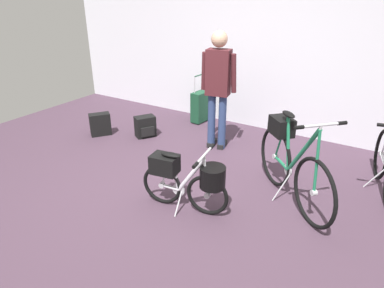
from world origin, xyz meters
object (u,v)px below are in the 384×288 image
(visitor_near_wall, at_px, (218,84))
(rolling_suitcase, at_px, (201,106))
(folding_bike_foreground, at_px, (188,178))
(backpack_on_floor, at_px, (145,127))
(handbag_on_floor, at_px, (100,124))
(display_bike_left, at_px, (291,161))

(visitor_near_wall, height_order, rolling_suitcase, visitor_near_wall)
(folding_bike_foreground, bearing_deg, backpack_on_floor, 141.11)
(folding_bike_foreground, bearing_deg, visitor_near_wall, 107.49)
(visitor_near_wall, relative_size, handbag_on_floor, 4.67)
(display_bike_left, bearing_deg, rolling_suitcase, 142.43)
(visitor_near_wall, height_order, handbag_on_floor, visitor_near_wall)
(folding_bike_foreground, distance_m, visitor_near_wall, 1.72)
(handbag_on_floor, bearing_deg, backpack_on_floor, 26.56)
(display_bike_left, height_order, handbag_on_floor, display_bike_left)
(backpack_on_floor, bearing_deg, rolling_suitcase, 68.50)
(backpack_on_floor, bearing_deg, folding_bike_foreground, -38.89)
(visitor_near_wall, bearing_deg, folding_bike_foreground, -72.51)
(display_bike_left, relative_size, visitor_near_wall, 0.67)
(display_bike_left, distance_m, rolling_suitcase, 2.60)
(display_bike_left, bearing_deg, visitor_near_wall, 149.45)
(folding_bike_foreground, distance_m, rolling_suitcase, 2.66)
(display_bike_left, xyz_separation_m, rolling_suitcase, (-2.05, 1.58, -0.18))
(rolling_suitcase, xyz_separation_m, backpack_on_floor, (-0.41, -1.03, -0.12))
(rolling_suitcase, height_order, backpack_on_floor, rolling_suitcase)
(display_bike_left, height_order, visitor_near_wall, visitor_near_wall)
(rolling_suitcase, relative_size, handbag_on_floor, 2.33)
(display_bike_left, distance_m, handbag_on_floor, 3.14)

